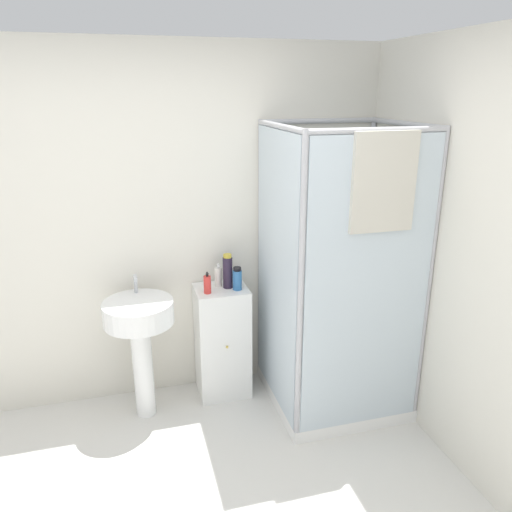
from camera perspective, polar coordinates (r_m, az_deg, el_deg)
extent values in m
cube|color=silver|center=(3.55, -12.15, 2.85)|extent=(6.40, 0.06, 2.50)
cube|color=white|center=(3.90, 8.53, -14.95)|extent=(0.89, 0.89, 0.09)
cylinder|color=#B2B2B7|center=(4.02, 12.33, 0.88)|extent=(0.04, 0.04, 1.99)
cylinder|color=#B2B2B7|center=(3.71, 0.50, -0.17)|extent=(0.04, 0.04, 1.99)
cylinder|color=#B2B2B7|center=(3.33, 19.07, -3.48)|extent=(0.04, 0.04, 1.99)
cylinder|color=#B2B2B7|center=(2.95, 5.10, -5.36)|extent=(0.04, 0.04, 1.99)
cylinder|color=#B2B2B7|center=(2.89, 13.91, 13.77)|extent=(0.86, 0.04, 0.04)
cylinder|color=#B2B2B7|center=(3.66, 7.24, 15.08)|extent=(0.86, 0.04, 0.04)
cylinder|color=#B2B2B7|center=(3.11, 2.80, 14.59)|extent=(0.04, 0.86, 0.04)
cylinder|color=#B2B2B7|center=(3.47, 16.80, 14.27)|extent=(0.04, 0.86, 0.04)
cube|color=silver|center=(3.10, 12.66, -4.02)|extent=(0.82, 0.01, 1.86)
cube|color=silver|center=(3.31, 2.34, -2.06)|extent=(0.01, 0.82, 1.86)
cylinder|color=#B7BABF|center=(3.93, 9.92, -1.83)|extent=(0.02, 0.02, 1.49)
cylinder|color=#B7BABF|center=(3.69, 10.92, 9.14)|extent=(0.07, 0.07, 0.04)
cube|color=beige|center=(2.91, 14.43, 8.12)|extent=(0.39, 0.03, 0.57)
cube|color=white|center=(3.73, -3.87, -9.69)|extent=(0.37, 0.32, 0.84)
sphere|color=gold|center=(3.57, -3.32, -10.35)|extent=(0.02, 0.02, 0.02)
cylinder|color=white|center=(3.61, -12.77, -12.49)|extent=(0.14, 0.14, 0.71)
cylinder|color=white|center=(3.41, -13.29, -6.28)|extent=(0.47, 0.47, 0.15)
cylinder|color=#B7BABF|center=(3.50, -13.59, -3.10)|extent=(0.02, 0.02, 0.13)
cube|color=#B7BABF|center=(3.45, -13.63, -2.46)|extent=(0.02, 0.07, 0.02)
cylinder|color=red|center=(3.46, -5.58, -3.27)|extent=(0.05, 0.05, 0.12)
cylinder|color=black|center=(3.43, -5.62, -2.16)|extent=(0.02, 0.02, 0.02)
cube|color=black|center=(3.42, -5.59, -1.98)|extent=(0.01, 0.03, 0.01)
cylinder|color=#281E33|center=(3.52, -3.25, -1.91)|extent=(0.07, 0.07, 0.23)
cylinder|color=gold|center=(3.48, -3.29, 0.01)|extent=(0.06, 0.06, 0.02)
cylinder|color=#2D66A3|center=(3.50, -2.16, -2.76)|extent=(0.06, 0.06, 0.14)
cylinder|color=black|center=(3.47, -2.17, -1.48)|extent=(0.05, 0.05, 0.02)
cylinder|color=white|center=(3.57, -4.34, -2.40)|extent=(0.05, 0.05, 0.14)
cylinder|color=silver|center=(3.55, -4.37, -1.22)|extent=(0.02, 0.02, 0.02)
cube|color=silver|center=(3.53, -4.34, -1.04)|extent=(0.01, 0.03, 0.01)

